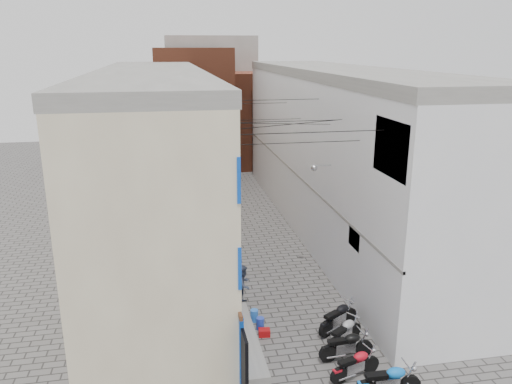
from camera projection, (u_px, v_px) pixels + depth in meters
ground at (320, 378)px, 15.76m from camera, size 90.00×90.00×0.00m
plinth at (214, 233)px, 27.63m from camera, size 0.90×26.00×0.25m
building_left at (155, 158)px, 25.84m from camera, size 5.10×27.00×9.00m
building_right at (338, 151)px, 27.64m from camera, size 5.94×26.00×9.00m
building_far_brick_left at (194, 112)px, 40.43m from camera, size 6.00×6.00×10.00m
building_far_brick_right at (250, 119)px, 43.47m from camera, size 5.00×6.00×8.00m
building_far_concrete at (211, 98)px, 46.30m from camera, size 8.00×5.00×11.00m
far_shopfront at (223, 164)px, 39.20m from camera, size 2.00×0.30×2.40m
overhead_wires at (271, 120)px, 20.97m from camera, size 5.80×13.02×1.32m
motorcycle_c at (388, 380)px, 14.75m from camera, size 2.08×0.70×1.20m
motorcycle_d at (355, 363)px, 15.62m from camera, size 1.92×1.07×1.06m
motorcycle_e at (346, 344)px, 16.58m from camera, size 1.94×0.72×1.10m
motorcycle_f at (345, 332)px, 17.31m from camera, size 1.90×1.59×1.10m
motorcycle_g at (338, 316)px, 18.27m from camera, size 2.05×1.58×1.16m
person_a at (235, 303)px, 18.40m from camera, size 0.42×0.57×1.44m
person_b at (243, 285)px, 19.63m from camera, size 0.95×1.00×1.63m
water_jug_near at (260, 323)px, 18.44m from camera, size 0.34×0.34×0.46m
water_jug_far at (254, 315)px, 18.97m from camera, size 0.36×0.36×0.47m
red_crate at (264, 333)px, 18.04m from camera, size 0.44×0.35×0.26m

